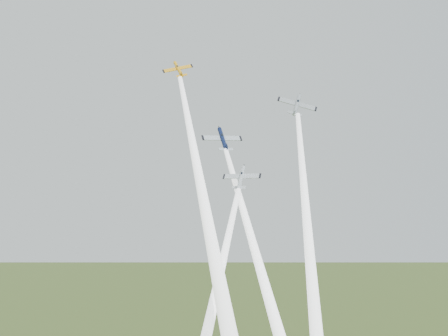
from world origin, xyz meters
TOP-DOWN VIEW (x-y plane):
  - plane_yellow at (-10.12, 5.12)m, footprint 8.73×6.44m
  - smoke_trail_yellow at (-3.91, -16.45)m, footprint 14.11×41.55m
  - plane_navy at (-0.44, 2.55)m, footprint 10.49×9.04m
  - smoke_trail_navy at (6.89, -19.38)m, footprint 16.22×42.40m
  - plane_silver_right at (15.11, 2.43)m, footprint 10.31×6.74m
  - smoke_trail_silver_right at (14.04, -23.97)m, footprint 4.46×50.55m
  - plane_silver_low at (3.30, -7.60)m, footprint 8.61×7.38m
  - smoke_trail_silver_low at (-2.16, -28.60)m, footprint 12.69×40.35m

SIDE VIEW (x-z plane):
  - smoke_trail_silver_low at x=-2.16m, z-range 41.47..88.42m
  - smoke_trail_navy at x=6.89m, z-range 46.91..97.13m
  - smoke_trail_silver_right at x=14.04m, z-range 46.48..104.34m
  - smoke_trail_yellow at x=-3.91m, z-range 64.16..112.82m
  - plane_silver_low at x=3.30m, z-range 86.88..93.21m
  - plane_navy at x=-0.44m, z-range 94.94..102.57m
  - plane_silver_right at x=15.11m, z-range 101.32..110.61m
  - plane_yellow at x=-10.12m, z-range 110.82..118.07m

